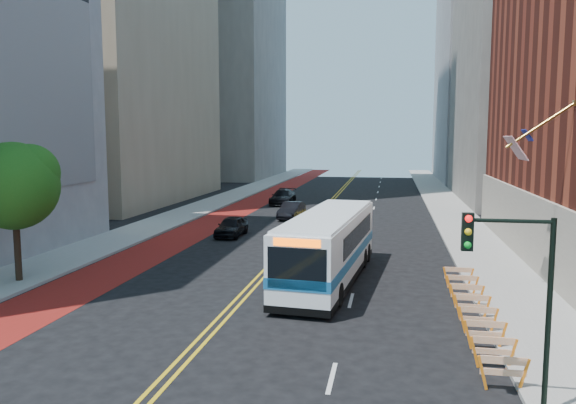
% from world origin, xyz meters
% --- Properties ---
extents(ground, '(160.00, 160.00, 0.00)m').
position_xyz_m(ground, '(0.00, 0.00, 0.00)').
color(ground, black).
rests_on(ground, ground).
extents(sidewalk_left, '(4.00, 140.00, 0.15)m').
position_xyz_m(sidewalk_left, '(-12.00, 30.00, 0.07)').
color(sidewalk_left, gray).
rests_on(sidewalk_left, ground).
extents(sidewalk_right, '(4.00, 140.00, 0.15)m').
position_xyz_m(sidewalk_right, '(12.00, 30.00, 0.07)').
color(sidewalk_right, gray).
rests_on(sidewalk_right, ground).
extents(bus_lane_paint, '(3.60, 140.00, 0.01)m').
position_xyz_m(bus_lane_paint, '(-8.10, 30.00, 0.00)').
color(bus_lane_paint, maroon).
rests_on(bus_lane_paint, ground).
extents(center_line_inner, '(0.14, 140.00, 0.01)m').
position_xyz_m(center_line_inner, '(-0.18, 30.00, 0.00)').
color(center_line_inner, gold).
rests_on(center_line_inner, ground).
extents(center_line_outer, '(0.14, 140.00, 0.01)m').
position_xyz_m(center_line_outer, '(0.18, 30.00, 0.00)').
color(center_line_outer, gold).
rests_on(center_line_outer, ground).
extents(lane_dashes, '(0.14, 98.20, 0.01)m').
position_xyz_m(lane_dashes, '(4.80, 38.00, 0.01)').
color(lane_dashes, silver).
rests_on(lane_dashes, ground).
extents(midrise_right_near, '(18.00, 26.00, 40.00)m').
position_xyz_m(midrise_right_near, '(23.00, 48.00, 20.00)').
color(midrise_right_near, slate).
rests_on(midrise_right_near, ground).
extents(midrise_right_far, '(20.00, 28.00, 55.00)m').
position_xyz_m(midrise_right_far, '(24.00, 78.00, 27.50)').
color(midrise_right_far, gray).
rests_on(midrise_right_far, ground).
extents(construction_barriers, '(1.42, 10.91, 1.00)m').
position_xyz_m(construction_barriers, '(9.60, 3.42, 0.68)').
color(construction_barriers, orange).
rests_on(construction_barriers, ground).
extents(street_tree, '(4.20, 4.20, 6.70)m').
position_xyz_m(street_tree, '(-11.24, 6.04, 4.91)').
color(street_tree, black).
rests_on(street_tree, sidewalk_left).
extents(traffic_signal, '(2.21, 0.34, 5.07)m').
position_xyz_m(traffic_signal, '(9.41, -3.51, 3.72)').
color(traffic_signal, black).
rests_on(traffic_signal, sidewalk_right).
extents(transit_bus, '(3.82, 12.53, 3.39)m').
position_xyz_m(transit_bus, '(3.49, 9.17, 1.77)').
color(transit_bus, white).
rests_on(transit_bus, ground).
extents(car_a, '(1.72, 4.16, 1.41)m').
position_xyz_m(car_a, '(-4.72, 20.27, 0.71)').
color(car_a, black).
rests_on(car_a, ground).
extents(car_b, '(1.89, 4.48, 1.44)m').
position_xyz_m(car_b, '(-1.98, 29.41, 0.72)').
color(car_b, black).
rests_on(car_b, ground).
extents(car_c, '(2.22, 5.30, 1.53)m').
position_xyz_m(car_c, '(-4.67, 39.34, 0.77)').
color(car_c, black).
rests_on(car_c, ground).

